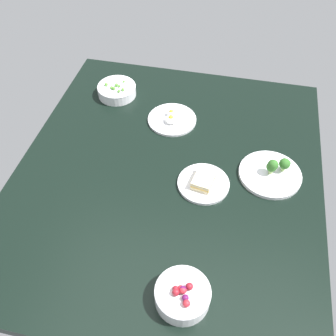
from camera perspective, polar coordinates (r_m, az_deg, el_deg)
name	(u,v)px	position (r cm, az deg, el deg)	size (l,w,h in cm)	color
dining_table	(168,175)	(138.32, 0.00, -1.10)	(127.31, 109.67, 4.00)	black
bowl_peas	(117,90)	(169.89, -7.74, 11.60)	(16.77, 16.77, 5.84)	silver
plate_sandwich	(204,182)	(132.48, 5.39, -2.17)	(18.24, 18.24, 4.38)	silver
plate_broccoli	(271,173)	(139.43, 15.32, -0.66)	(22.27, 22.27, 7.60)	silver
bowl_berries	(183,295)	(108.84, 2.21, -18.60)	(15.56, 15.56, 7.37)	silver
plate_eggs	(172,119)	(155.86, 0.59, 7.43)	(19.85, 19.85, 4.61)	silver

